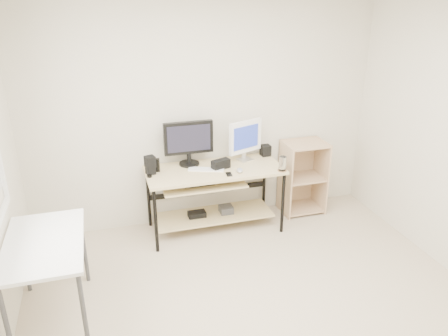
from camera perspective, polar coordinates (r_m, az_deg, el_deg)
The scene contains 16 objects.
room at distance 3.11m, azimuth 4.09°, elevation -1.68°, with size 4.01×4.01×2.62m.
desk at distance 4.87m, azimuth -1.54°, elevation -2.41°, with size 1.50×0.65×0.75m.
side_table at distance 3.78m, azimuth -22.35°, elevation -9.93°, with size 0.60×1.00×0.75m.
shelf_unit at distance 5.43m, azimuth 10.08°, elevation -1.03°, with size 0.50×0.40×0.90m.
black_monitor at distance 4.82m, azimuth -4.65°, elevation 3.60°, with size 0.55×0.23×0.50m.
white_imac at distance 4.95m, azimuth 2.81°, elevation 3.97°, with size 0.42×0.20×0.47m.
keyboard at distance 4.76m, azimuth -2.34°, elevation -0.18°, with size 0.39×0.11×0.01m, color white.
mouse at distance 4.70m, azimuth 2.07°, elevation -0.30°, with size 0.07×0.11×0.04m, color #B5B5BA.
center_speaker at distance 4.77m, azimuth -0.43°, elevation 0.50°, with size 0.21×0.09×0.10m, color black.
speaker_left at distance 4.68m, azimuth -9.62°, elevation 0.42°, with size 0.12×0.12×0.20m.
speaker_right at distance 5.17m, azimuth 5.44°, elevation 2.31°, with size 0.11×0.11×0.13m, color black.
audio_controller at distance 4.75m, azimuth -8.84°, elevation 0.39°, with size 0.07×0.05×0.15m, color black.
volume_puck at distance 4.64m, azimuth -9.70°, elevation -1.05°, with size 0.05×0.05×0.02m, color black.
smartphone at distance 4.64m, azimuth 0.65°, elevation -0.82°, with size 0.06×0.11×0.01m, color black.
coaster at distance 4.78m, azimuth 7.60°, elevation -0.33°, with size 0.10×0.10×0.01m, color #9F7147.
drinking_glass at distance 4.74m, azimuth 7.65°, elevation 0.59°, with size 0.08×0.08×0.16m, color white.
Camera 1 is at (-1.16, -2.61, 2.59)m, focal length 35.00 mm.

